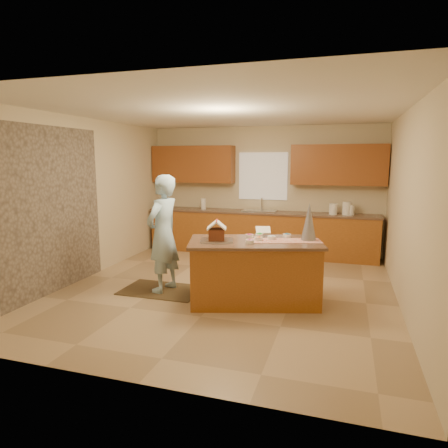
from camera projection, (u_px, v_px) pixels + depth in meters
The scene contains 28 objects.
floor at pixel (226, 289), 6.16m from camera, with size 5.50×5.50×0.00m, color tan.
ceiling at pixel (227, 111), 5.72m from camera, with size 5.50×5.50×0.00m, color silver.
wall_back at pixel (263, 190), 8.53m from camera, with size 5.50×5.50×0.00m, color beige.
wall_front at pixel (133, 238), 3.34m from camera, with size 5.50×5.50×0.00m, color beige.
wall_left at pixel (85, 199), 6.67m from camera, with size 5.50×5.50×0.00m, color beige.
wall_right at pixel (407, 210), 5.21m from camera, with size 5.50×5.50×0.00m, color beige.
stone_accent at pixel (54, 210), 5.92m from camera, with size 2.50×2.50×0.00m, color gray.
window_curtain at pixel (263, 176), 8.45m from camera, with size 1.05×0.03×1.00m, color white.
back_counter_base at pixel (260, 234), 8.39m from camera, with size 4.80×0.60×0.88m, color #9B5420.
back_counter_top at pixel (260, 212), 8.32m from camera, with size 4.85×0.63×0.04m, color brown.
upper_cabinet_left at pixel (193, 164), 8.72m from camera, with size 1.85×0.35×0.80m, color brown.
upper_cabinet_right at pixel (338, 165), 7.82m from camera, with size 1.85×0.35×0.80m, color brown.
sink at pixel (260, 213), 8.32m from camera, with size 0.70×0.45×0.12m, color silver.
faucet at pixel (262, 204), 8.46m from camera, with size 0.03×0.03×0.28m, color silver.
island_base at pixel (254, 273), 5.56m from camera, with size 1.74×0.87×0.85m, color #9B5420.
island_top at pixel (255, 242), 5.48m from camera, with size 1.82×0.95×0.04m, color brown.
table_runner at pixel (286, 241), 5.47m from camera, with size 0.97×0.35×0.01m, color #B7280D.
baking_tray at pixel (217, 240), 5.44m from camera, with size 0.44×0.33×0.02m, color silver.
cookbook at pixel (263, 230), 5.83m from camera, with size 0.21×0.02×0.17m, color white.
tinsel_tree at pixel (309, 222), 5.47m from camera, with size 0.21×0.21×0.53m, color #AEAEBA.
rug at pixel (162, 290), 6.10m from camera, with size 1.20×0.79×0.01m, color black.
boy at pixel (163, 234), 5.94m from camera, with size 0.65×0.42×1.78m, color #AED9F7.
canister_a at pixel (333, 209), 7.86m from camera, with size 0.16×0.16×0.22m, color white.
canister_b at pixel (347, 208), 7.78m from camera, with size 0.18×0.18×0.26m, color white.
canister_c at pixel (351, 210), 7.77m from camera, with size 0.14×0.14×0.20m, color white.
paper_towel at pixel (203, 204), 8.67m from camera, with size 0.11×0.11×0.24m, color white.
gingerbread_house at pixel (217, 232), 5.42m from camera, with size 0.33×0.33×0.27m.
candy_bowls at pixel (263, 238), 5.57m from camera, with size 0.63×0.68×0.05m.
Camera 1 is at (1.71, -5.65, 2.01)m, focal length 31.56 mm.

